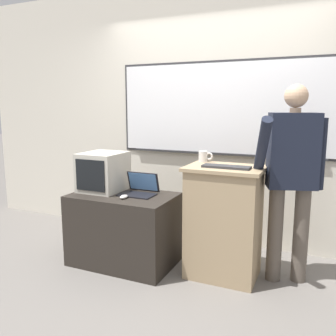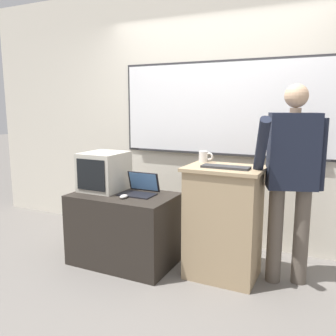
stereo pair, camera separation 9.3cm
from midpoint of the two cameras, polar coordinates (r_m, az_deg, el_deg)
ground_plane at (r=3.13m, az=-1.78°, el=-19.33°), size 30.00×30.00×0.00m
back_wall at (r=3.99m, az=6.77°, el=8.54°), size 6.40×0.17×2.87m
lectern_podium at (r=3.24m, az=8.09°, el=-8.55°), size 0.67×0.50×1.01m
side_desk at (r=3.55m, az=-7.87°, el=-9.65°), size 0.99×0.62×0.69m
person_presenter at (r=3.15m, az=18.41°, el=-0.59°), size 0.58×0.64×1.70m
laptop at (r=3.44m, az=-5.26°, el=-3.19°), size 0.34×0.27×0.20m
wireless_keyboard at (r=3.05m, az=8.47°, el=0.20°), size 0.41×0.13×0.02m
computer_mouse_by_laptop at (r=3.29m, az=-7.91°, el=-4.60°), size 0.06×0.10×0.03m
crt_monitor at (r=3.61m, az=-11.08°, el=-0.58°), size 0.39×0.44×0.38m
coffee_mug at (r=3.35m, az=4.96°, el=1.87°), size 0.14×0.08×0.10m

